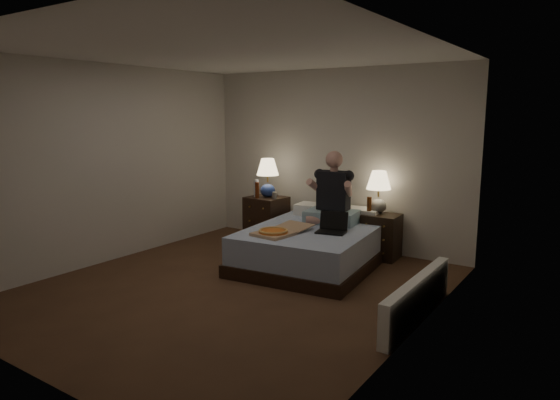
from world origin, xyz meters
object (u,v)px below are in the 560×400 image
Objects in this scene: lamp_right at (378,192)px; laptop at (331,223)px; lamp_left at (268,178)px; water_bottle at (256,188)px; nightstand_left at (267,220)px; beer_bottle_left at (257,190)px; radiator at (417,299)px; soda_can at (274,195)px; nightstand_right at (381,236)px; pizza_box at (273,232)px; beer_bottle_right at (369,206)px; bed at (313,246)px; person at (332,187)px.

laptop is at bearing -101.08° from lamp_right.
lamp_left reaches higher than water_bottle.
beer_bottle_left is (-0.06, -0.15, 0.46)m from nightstand_left.
radiator is at bearing -28.55° from lamp_left.
nightstand_left is 0.44m from soda_can.
water_bottle is (-1.84, -0.27, 0.52)m from nightstand_right.
nightstand_right is 0.58m from lamp_right.
lamp_left reaches higher than pizza_box.
lamp_right is 0.35× the size of radiator.
bed is at bearing -122.70° from beer_bottle_right.
beer_bottle_left is (-1.18, 0.42, 0.56)m from bed.
laptop is at bearing -28.10° from bed.
soda_can is (-1.43, -0.33, -0.13)m from lamp_right.
nightstand_left is 1.34m from person.
lamp_right reaches higher than nightstand_right.
soda_can is at bearing 151.35° from radiator.
bed is 1.45m from lamp_left.
soda_can is (0.19, -0.07, 0.39)m from nightstand_left.
lamp_left reaches higher than beer_bottle_left.
beer_bottle_left is at bearing 139.92° from pizza_box.
lamp_left is at bearing 152.89° from soda_can.
pizza_box is at bearing 170.32° from radiator.
bed is 1.20× the size of radiator.
soda_can is at bearing 16.38° from beer_bottle_left.
beer_bottle_right is 0.68× the size of laptop.
beer_bottle_left is at bearing -112.11° from lamp_left.
lamp_right is (1.62, 0.24, -0.10)m from lamp_left.
lamp_left is 1.64m from lamp_right.
water_bottle is at bearing 154.08° from radiator.
nightstand_left is 0.90× the size of pizza_box.
pizza_box is at bearing -115.84° from beer_bottle_right.
radiator is (2.78, -1.49, -0.14)m from nightstand_left.
lamp_left is 1.19m from person.
nightstand_left is 1.62m from laptop.
lamp_right is at bearing 10.59° from water_bottle.
lamp_right reaches higher than nightstand_left.
nightstand_right is 1.99m from radiator.
radiator is at bearing -4.01° from pizza_box.
lamp_right reaches higher than beer_bottle_right.
beer_bottle_right is 0.30× the size of pizza_box.
radiator is at bearing -25.92° from water_bottle.
pizza_box is (-0.62, -1.29, -0.18)m from beer_bottle_right.
laptop is at bearing -21.41° from water_bottle.
nightstand_right is 0.37× the size of radiator.
person is (1.17, -0.21, -0.02)m from lamp_left.
person is 1.10m from pizza_box.
bed is at bearing 78.55° from pizza_box.
person reaches higher than beer_bottle_left.
pizza_box is (-0.50, -0.48, -0.08)m from laptop.
bed reaches higher than radiator.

